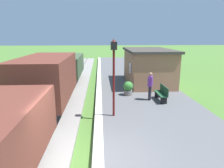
% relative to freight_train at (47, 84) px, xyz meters
% --- Properties ---
extents(ground_plane, '(160.00, 160.00, 0.00)m').
position_rel_freight_train_xyz_m(ground_plane, '(2.40, -5.23, -1.51)').
color(ground_plane, '#47702D').
extents(platform_slab, '(6.00, 60.00, 0.25)m').
position_rel_freight_train_xyz_m(platform_slab, '(5.60, -5.23, -1.38)').
color(platform_slab, '#565659').
rests_on(platform_slab, ground).
extents(platform_edge_stripe, '(0.36, 60.00, 0.01)m').
position_rel_freight_train_xyz_m(platform_edge_stripe, '(2.80, -5.23, -1.25)').
color(platform_edge_stripe, silver).
rests_on(platform_edge_stripe, platform_slab).
extents(rail_near, '(0.07, 60.00, 0.14)m').
position_rel_freight_train_xyz_m(rail_near, '(0.72, -5.23, -1.32)').
color(rail_near, slate).
rests_on(rail_near, track_ballast).
extents(freight_train, '(2.50, 19.40, 2.72)m').
position_rel_freight_train_xyz_m(freight_train, '(0.00, 0.00, 0.00)').
color(freight_train, brown).
rests_on(freight_train, rail_near).
extents(station_hut, '(3.50, 5.80, 2.78)m').
position_rel_freight_train_xyz_m(station_hut, '(6.80, 5.04, 0.15)').
color(station_hut, '#9E6B4C').
rests_on(station_hut, platform_slab).
extents(bench_near_hut, '(0.42, 1.50, 0.91)m').
position_rel_freight_train_xyz_m(bench_near_hut, '(6.59, 0.43, -0.78)').
color(bench_near_hut, '#1E4C2D').
rests_on(bench_near_hut, platform_slab).
extents(bench_down_platform, '(0.42, 1.50, 0.91)m').
position_rel_freight_train_xyz_m(bench_down_platform, '(6.59, 8.99, -0.78)').
color(bench_down_platform, '#1E4C2D').
rests_on(bench_down_platform, platform_slab).
extents(person_waiting, '(0.38, 0.45, 1.71)m').
position_rel_freight_train_xyz_m(person_waiting, '(5.90, 0.62, -0.32)').
color(person_waiting, black).
rests_on(person_waiting, platform_slab).
extents(potted_planter, '(0.64, 0.64, 0.92)m').
position_rel_freight_train_xyz_m(potted_planter, '(4.73, 1.71, -0.78)').
color(potted_planter, slate).
rests_on(potted_planter, platform_slab).
extents(lamp_post_near, '(0.28, 0.28, 3.70)m').
position_rel_freight_train_xyz_m(lamp_post_near, '(3.54, -1.69, 1.30)').
color(lamp_post_near, '#591414').
rests_on(lamp_post_near, platform_slab).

